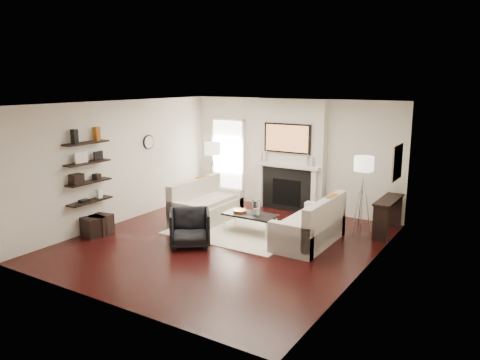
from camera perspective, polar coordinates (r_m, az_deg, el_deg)
The scene contains 71 objects.
room_envelope at distance 8.91m, azimuth -2.04°, elevation 0.57°, with size 6.00×6.00×6.00m.
chimney_breast at distance 11.37m, azimuth 6.09°, elevation 3.02°, with size 1.80×0.25×2.70m, color silver.
fireplace_surround at distance 11.41m, azimuth 5.70°, elevation -1.19°, with size 1.30×0.02×1.04m, color black.
firebox at distance 11.42m, azimuth 5.68°, elevation -1.54°, with size 0.75×0.02×0.65m, color black.
mantel_pilaster_l at distance 11.70m, azimuth 2.48°, elevation -0.65°, with size 0.12×0.08×1.10m, color white.
mantel_pilaster_r at distance 11.08m, azimuth 8.97°, elevation -1.51°, with size 0.12×0.08×1.10m, color white.
mantel_shelf at distance 11.24m, azimuth 5.65°, elevation 1.74°, with size 1.70×0.18×0.07m, color white.
tv_body at distance 11.16m, azimuth 5.78°, elevation 5.09°, with size 1.20×0.06×0.70m, color black.
tv_screen at distance 11.14m, azimuth 5.71°, elevation 5.08°, with size 1.10×0.01×0.62m, color #BF723F.
candlestick_l_tall at distance 11.47m, azimuth 3.23°, elevation 2.92°, with size 0.04×0.04×0.30m, color silver.
candlestick_l_short at distance 11.54m, azimuth 2.66°, elevation 2.83°, with size 0.04×0.04×0.24m, color silver.
candlestick_r_tall at distance 10.99m, azimuth 8.27°, elevation 2.41°, with size 0.04×0.04×0.30m, color silver.
candlestick_r_short at distance 10.94m, azimuth 8.88°, elevation 2.20°, with size 0.04×0.04×0.24m, color silver.
hallway_panel at distance 12.41m, azimuth -1.43°, elevation 2.44°, with size 0.90×0.02×2.10m, color white.
door_trim_l at distance 12.66m, azimuth -3.30°, elevation 2.62°, with size 0.06×0.06×2.16m, color white.
door_trim_r at distance 12.14m, azimuth 0.41°, elevation 2.23°, with size 0.06×0.06×2.16m, color white.
door_trim_top at distance 12.26m, azimuth -1.51°, elevation 7.41°, with size 1.02×0.06×0.06m, color white.
rug at distance 9.95m, azimuth -0.41°, elevation -6.18°, with size 2.60×2.00×0.01m, color beige.
loveseat_left_base at distance 10.61m, azimuth -4.06°, elevation -3.91°, with size 0.85×1.80×0.42m, color beige.
loveseat_left_back at distance 10.72m, azimuth -5.53°, elevation -2.01°, with size 0.18×1.80×0.80m, color beige.
loveseat_left_arm_n at distance 9.97m, azimuth -6.81°, elevation -4.48°, with size 0.85×0.18×0.60m, color beige.
loveseat_left_arm_s at distance 11.22m, azimuth -1.63°, elevation -2.51°, with size 0.85×0.18×0.60m, color beige.
loveseat_left_cushion at distance 10.51m, azimuth -3.86°, elevation -2.59°, with size 0.63×1.44×0.10m, color beige.
pillow_left_orange at distance 10.91m, azimuth -4.60°, elevation -0.65°, with size 0.10×0.42×0.42m, color #944F12.
pillow_left_charcoal at distance 10.45m, azimuth -6.55°, elevation -1.32°, with size 0.10×0.40×0.40m, color black.
loveseat_right_base at distance 9.27m, azimuth 8.34°, elevation -6.38°, with size 0.85×1.80×0.42m, color beige.
loveseat_right_back at distance 9.05m, azimuth 10.34°, elevation -4.81°, with size 0.18×1.80×0.80m, color beige.
loveseat_right_arm_n at distance 8.54m, azimuth 6.14°, elevation -7.31°, with size 0.85×0.18×0.60m, color beige.
loveseat_right_arm_s at distance 9.96m, azimuth 10.24°, elevation -4.60°, with size 0.85×0.18×0.60m, color beige.
loveseat_right_cushion at distance 9.21m, azimuth 8.10°, elevation -4.80°, with size 0.63×1.44×0.10m, color beige.
pillow_right_orange at distance 9.27m, azimuth 11.08°, elevation -3.13°, with size 0.10×0.42×0.42m, color #944F12.
pillow_right_charcoal at distance 8.73m, azimuth 9.66°, elevation -4.09°, with size 0.10×0.40×0.40m, color black.
coffee_table at distance 9.69m, azimuth 1.24°, elevation -4.26°, with size 1.10×0.55×0.04m, color black.
coffee_leg_nw at distance 9.83m, azimuth -1.94°, elevation -5.30°, with size 0.02×0.02×0.38m, color silver.
coffee_leg_ne at distance 9.34m, azimuth 3.20°, elevation -6.27°, with size 0.02×0.02×0.38m, color silver.
coffee_leg_sw at distance 10.18m, azimuth -0.55°, elevation -4.68°, with size 0.02×0.02×0.38m, color silver.
coffee_leg_se at distance 9.71m, azimuth 4.46°, elevation -5.57°, with size 0.02×0.02×0.38m, color silver.
hurricane_glass at distance 9.58m, azimuth 2.02°, elevation -3.47°, with size 0.18×0.18×0.32m, color white.
hurricane_candle at distance 9.59m, azimuth 2.02°, elevation -3.84°, with size 0.09×0.09×0.13m, color white.
copper_bowl at distance 9.80m, azimuth -0.01°, elevation -3.79°, with size 0.29×0.29×0.05m, color #AA4F1C.
armchair at distance 9.05m, azimuth -6.14°, elevation -5.62°, with size 0.75×0.70×0.77m, color black.
lamp_left_post at distance 11.91m, azimuth -3.32°, elevation -0.19°, with size 0.02×0.02×1.20m, color silver.
lamp_left_shade at distance 11.76m, azimuth -3.37°, elevation 3.86°, with size 0.40×0.40×0.30m, color white.
lamp_left_leg_a at distance 11.85m, azimuth -2.89°, elevation -0.25°, with size 0.02×0.02×1.25m, color silver.
lamp_left_leg_b at distance 12.02m, azimuth -3.27°, elevation -0.08°, with size 0.02×0.02×1.25m, color silver.
lamp_left_leg_c at distance 11.87m, azimuth -3.80°, elevation -0.24°, with size 0.02×0.02×1.25m, color silver.
lamp_right_post at distance 10.09m, azimuth 14.61°, elevation -2.81°, with size 0.02×0.02×1.20m, color silver.
lamp_right_shade at distance 9.91m, azimuth 14.87°, elevation 1.94°, with size 0.40×0.40×0.30m, color white.
lamp_right_leg_a at distance 10.06m, azimuth 15.21°, elevation -2.89°, with size 0.02×0.02×1.25m, color silver.
lamp_right_leg_b at distance 10.20m, azimuth 14.48°, elevation -2.66°, with size 0.02×0.02×1.25m, color silver.
lamp_right_leg_c at distance 10.02m, azimuth 14.15°, elevation -2.90°, with size 0.02×0.02×1.25m, color silver.
console_top at distance 10.04m, azimuth 17.69°, elevation -2.31°, with size 0.35×1.20×0.04m, color black.
console_leg_n at distance 9.62m, azimuth 16.72°, elevation -5.18°, with size 0.30×0.04×0.71m, color black.
console_leg_s at distance 10.65m, azimuth 18.31°, elevation -3.63°, with size 0.30×0.04×0.71m, color black.
wall_art at distance 9.66m, azimuth 18.63°, elevation 2.05°, with size 0.03×0.70×0.70m, color #A38451.
shelf_bottom at distance 10.05m, azimuth -17.79°, elevation -2.47°, with size 0.25×1.00×0.04m, color black.
shelf_lower at distance 9.97m, azimuth -17.94°, elevation -0.25°, with size 0.25×1.00×0.04m, color black.
shelf_upper at distance 9.89m, azimuth -18.09°, elevation 2.02°, with size 0.25×1.00×0.04m, color black.
shelf_top at distance 9.83m, azimuth -18.24°, elevation 4.31°, with size 0.25×1.00×0.04m, color black.
decor_magfile_a at distance 9.65m, azimuth -19.54°, elevation 5.03°, with size 0.12×0.10×0.28m, color black.
decor_magfile_b at distance 9.99m, azimuth -17.08°, elevation 5.41°, with size 0.12×0.10×0.28m, color #944F12.
decor_frame_a at distance 9.78m, azimuth -18.80°, elevation 2.62°, with size 0.04×0.30×0.22m, color white.
decor_frame_b at distance 10.06m, azimuth -16.89°, elevation 2.87°, with size 0.04×0.22×0.18m, color black.
decor_wine_rack at distance 9.76m, azimuth -19.30°, elevation 0.12°, with size 0.18×0.25×0.20m, color black.
decor_box_small at distance 10.08m, azimuth -17.06°, elevation 0.40°, with size 0.15×0.12×0.12m, color black.
decor_books at distance 9.95m, azimuth -18.46°, elevation -2.41°, with size 0.14×0.20×0.05m, color black.
decor_box_tall at distance 10.18m, azimuth -16.81°, elevation -1.61°, with size 0.10×0.10×0.18m, color white.
clock_rim at distance 11.23m, azimuth -11.11°, elevation 4.56°, with size 0.34×0.34×0.04m, color black.
clock_face at distance 11.22m, azimuth -11.01°, elevation 4.55°, with size 0.29×0.29×0.01m, color white.
ottoman_near at distance 10.14m, azimuth -16.60°, elevation -5.21°, with size 0.40×0.40×0.40m, color black.
ottoman_far at distance 10.02m, azimuth -17.42°, elevation -5.46°, with size 0.40×0.40×0.40m, color black.
Camera 1 is at (4.89, -7.23, 3.12)m, focal length 35.00 mm.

